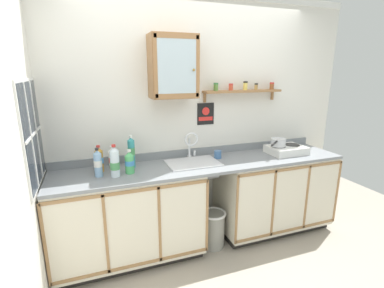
# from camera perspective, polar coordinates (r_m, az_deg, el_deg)

# --- Properties ---
(floor) EXTENTS (6.06, 6.06, 0.00)m
(floor) POSITION_cam_1_polar(r_m,az_deg,el_deg) (2.98, 6.35, -23.56)
(floor) COLOR #9E9384
(floor) RESTS_ON ground
(back_wall) EXTENTS (3.66, 0.07, 2.62)m
(back_wall) POSITION_cam_1_polar(r_m,az_deg,el_deg) (3.09, 0.73, 4.99)
(back_wall) COLOR silver
(back_wall) RESTS_ON ground
(side_wall_left) EXTENTS (0.05, 3.54, 2.62)m
(side_wall_left) POSITION_cam_1_polar(r_m,az_deg,el_deg) (1.98, -33.06, -3.24)
(side_wall_left) COLOR silver
(side_wall_left) RESTS_ON ground
(lower_cabinet_run) EXTENTS (1.42, 0.60, 0.89)m
(lower_cabinet_run) POSITION_cam_1_polar(r_m,az_deg,el_deg) (2.90, -12.63, -14.34)
(lower_cabinet_run) COLOR black
(lower_cabinet_run) RESTS_ON ground
(lower_cabinet_run_right) EXTENTS (1.32, 0.60, 0.89)m
(lower_cabinet_run_right) POSITION_cam_1_polar(r_m,az_deg,el_deg) (3.47, 16.16, -9.49)
(lower_cabinet_run_right) COLOR black
(lower_cabinet_run_right) RESTS_ON ground
(countertop) EXTENTS (3.02, 0.62, 0.03)m
(countertop) POSITION_cam_1_polar(r_m,az_deg,el_deg) (2.90, 2.94, -4.06)
(countertop) COLOR gray
(countertop) RESTS_ON lower_cabinet_run
(backsplash) EXTENTS (3.02, 0.02, 0.08)m
(backsplash) POSITION_cam_1_polar(r_m,az_deg,el_deg) (3.13, 0.93, -1.55)
(backsplash) COLOR gray
(backsplash) RESTS_ON countertop
(sink) EXTENTS (0.52, 0.41, 0.42)m
(sink) POSITION_cam_1_polar(r_m,az_deg,el_deg) (2.89, 0.18, -4.32)
(sink) COLOR silver
(sink) RESTS_ON countertop
(hot_plate_stove) EXTENTS (0.41, 0.31, 0.09)m
(hot_plate_stove) POSITION_cam_1_polar(r_m,az_deg,el_deg) (3.37, 18.55, -1.11)
(hot_plate_stove) COLOR silver
(hot_plate_stove) RESTS_ON countertop
(saucepan) EXTENTS (0.30, 0.26, 0.09)m
(saucepan) POSITION_cam_1_polar(r_m,az_deg,el_deg) (3.30, 17.07, 0.37)
(saucepan) COLOR silver
(saucepan) RESTS_ON hot_plate_stove
(bottle_water_blue_0) EXTENTS (0.07, 0.07, 0.26)m
(bottle_water_blue_0) POSITION_cam_1_polar(r_m,az_deg,el_deg) (2.62, -18.53, -3.73)
(bottle_water_blue_0) COLOR #8CB7E0
(bottle_water_blue_0) RESTS_ON countertop
(bottle_water_clear_1) EXTENTS (0.08, 0.08, 0.29)m
(bottle_water_clear_1) POSITION_cam_1_polar(r_m,az_deg,el_deg) (2.57, -15.39, -3.63)
(bottle_water_clear_1) COLOR silver
(bottle_water_clear_1) RESTS_ON countertop
(bottle_juice_amber_2) EXTENTS (0.08, 0.08, 0.25)m
(bottle_juice_amber_2) POSITION_cam_1_polar(r_m,az_deg,el_deg) (2.74, -18.31, -3.03)
(bottle_juice_amber_2) COLOR gold
(bottle_juice_amber_2) RESTS_ON countertop
(bottle_detergent_teal_3) EXTENTS (0.07, 0.07, 0.32)m
(bottle_detergent_teal_3) POSITION_cam_1_polar(r_m,az_deg,el_deg) (2.77, -12.18, -1.63)
(bottle_detergent_teal_3) COLOR teal
(bottle_detergent_teal_3) RESTS_ON countertop
(bottle_soda_green_4) EXTENTS (0.08, 0.08, 0.22)m
(bottle_soda_green_4) POSITION_cam_1_polar(r_m,az_deg,el_deg) (2.63, -12.55, -3.68)
(bottle_soda_green_4) COLOR #4CB266
(bottle_soda_green_4) RESTS_ON countertop
(bottle_opaque_white_5) EXTENTS (0.07, 0.07, 0.23)m
(bottle_opaque_white_5) POSITION_cam_1_polar(r_m,az_deg,el_deg) (2.76, -15.85, -2.97)
(bottle_opaque_white_5) COLOR white
(bottle_opaque_white_5) RESTS_ON countertop
(mug) EXTENTS (0.10, 0.09, 0.09)m
(mug) POSITION_cam_1_polar(r_m,az_deg,el_deg) (3.03, 5.28, -2.10)
(mug) COLOR #3F6699
(mug) RESTS_ON countertop
(wall_cabinet) EXTENTS (0.45, 0.29, 0.59)m
(wall_cabinet) POSITION_cam_1_polar(r_m,az_deg,el_deg) (2.80, -3.83, 15.35)
(wall_cabinet) COLOR #996B42
(spice_shelf) EXTENTS (0.92, 0.14, 0.22)m
(spice_shelf) POSITION_cam_1_polar(r_m,az_deg,el_deg) (3.19, 10.25, 10.66)
(spice_shelf) COLOR #996B42
(warning_sign) EXTENTS (0.19, 0.01, 0.24)m
(warning_sign) POSITION_cam_1_polar(r_m,az_deg,el_deg) (3.09, 2.78, 6.10)
(warning_sign) COLOR black
(window) EXTENTS (0.03, 0.71, 0.85)m
(window) POSITION_cam_1_polar(r_m,az_deg,el_deg) (2.54, -29.71, 1.78)
(window) COLOR #262D38
(trash_bin) EXTENTS (0.27, 0.27, 0.40)m
(trash_bin) POSITION_cam_1_polar(r_m,az_deg,el_deg) (3.14, 4.31, -16.71)
(trash_bin) COLOR gray
(trash_bin) RESTS_ON ground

